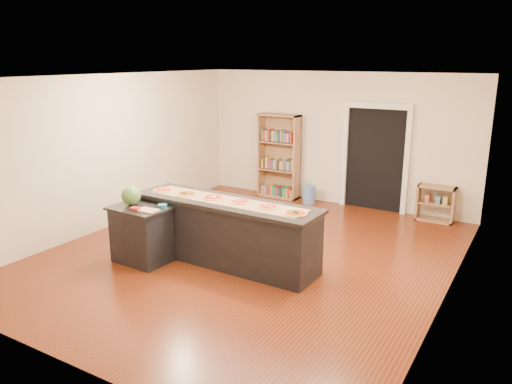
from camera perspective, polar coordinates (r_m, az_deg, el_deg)
The scene contains 18 objects.
room at distance 7.69m, azimuth -0.76°, elevation 2.54°, with size 6.00×7.00×2.80m.
doorway at distance 10.49m, azimuth 13.49°, elevation 4.42°, with size 1.40×0.09×2.21m.
kitchen_island at distance 7.67m, azimuth -3.45°, elevation -4.54°, with size 3.01×0.82×0.99m.
side_counter at distance 7.91m, azimuth -12.96°, elevation -4.71°, with size 0.89×0.65×0.88m.
bookshelf at distance 11.18m, azimuth 2.62°, elevation 4.09°, with size 0.94×0.33×1.88m, color #A1744E.
low_shelf at distance 10.23m, azimuth 19.84°, elevation -1.25°, with size 0.70×0.30×0.70m, color #A1744E.
waste_bin at distance 10.89m, azimuth 6.08°, elevation -0.29°, with size 0.27×0.27×0.39m, color #5371BA.
kraft_paper at distance 7.52m, azimuth -3.49°, elevation -0.97°, with size 2.61×0.47×0.00m, color #93694C.
watermelon at distance 7.87m, azimuth -14.08°, elevation -0.40°, with size 0.30×0.30×0.30m, color #144214.
cutting_board at distance 7.54m, azimuth -12.28°, elevation -2.06°, with size 0.31×0.21×0.02m, color tan.
package_red at distance 7.59m, azimuth -13.64°, elevation -1.91°, with size 0.14×0.10×0.05m, color maroon.
package_teal at distance 7.65m, azimuth -10.65°, elevation -1.59°, with size 0.14×0.14×0.05m, color #195966.
pizza_a at distance 8.21m, azimuth -10.57°, elevation 0.26°, with size 0.31×0.31×0.02m.
pizza_b at distance 7.91m, azimuth -7.93°, elevation -0.19°, with size 0.34×0.34×0.02m.
pizza_c at distance 7.67m, azimuth -4.88°, elevation -0.60°, with size 0.33×0.33×0.02m.
pizza_d at distance 7.41m, azimuth -1.82°, elevation -1.10°, with size 0.32×0.32×0.02m.
pizza_e at distance 7.16m, azimuth 1.37°, elevation -1.68°, with size 0.29×0.29×0.02m.
pizza_f at distance 6.88m, azimuth 4.51°, elevation -2.44°, with size 0.34×0.34×0.02m.
Camera 1 is at (3.92, -6.40, 3.08)m, focal length 35.00 mm.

